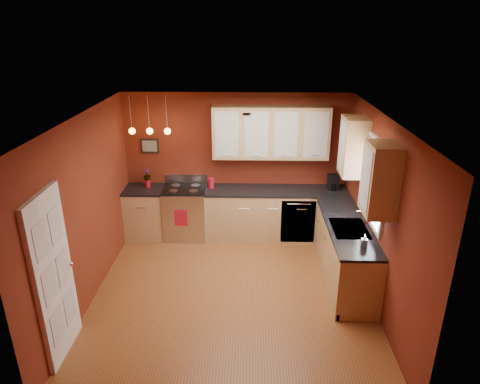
{
  "coord_description": "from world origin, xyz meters",
  "views": [
    {
      "loc": [
        0.24,
        -5.28,
        3.74
      ],
      "look_at": [
        0.09,
        1.0,
        1.21
      ],
      "focal_mm": 32.0,
      "sensor_mm": 36.0,
      "label": 1
    }
  ],
  "objects_px": {
    "sink": "(350,230)",
    "soap_pump": "(364,241)",
    "gas_range": "(186,212)",
    "coffee_maker": "(333,183)",
    "red_canister": "(211,183)"
  },
  "relations": [
    {
      "from": "sink",
      "to": "soap_pump",
      "type": "bearing_deg",
      "value": -83.17
    },
    {
      "from": "gas_range",
      "to": "red_canister",
      "type": "height_order",
      "value": "red_canister"
    },
    {
      "from": "sink",
      "to": "soap_pump",
      "type": "xyz_separation_m",
      "value": [
        0.07,
        -0.55,
        0.11
      ]
    },
    {
      "from": "gas_range",
      "to": "soap_pump",
      "type": "height_order",
      "value": "soap_pump"
    },
    {
      "from": "soap_pump",
      "to": "coffee_maker",
      "type": "bearing_deg",
      "value": 91.18
    },
    {
      "from": "gas_range",
      "to": "red_canister",
      "type": "distance_m",
      "value": 0.73
    },
    {
      "from": "coffee_maker",
      "to": "soap_pump",
      "type": "height_order",
      "value": "coffee_maker"
    },
    {
      "from": "sink",
      "to": "soap_pump",
      "type": "relative_size",
      "value": 3.93
    },
    {
      "from": "coffee_maker",
      "to": "red_canister",
      "type": "bearing_deg",
      "value": 176.58
    },
    {
      "from": "red_canister",
      "to": "coffee_maker",
      "type": "distance_m",
      "value": 2.18
    },
    {
      "from": "red_canister",
      "to": "soap_pump",
      "type": "distance_m",
      "value": 3.07
    },
    {
      "from": "red_canister",
      "to": "sink",
      "type": "bearing_deg",
      "value": -36.03
    },
    {
      "from": "coffee_maker",
      "to": "soap_pump",
      "type": "bearing_deg",
      "value": -91.49
    },
    {
      "from": "sink",
      "to": "soap_pump",
      "type": "distance_m",
      "value": 0.57
    },
    {
      "from": "gas_range",
      "to": "sink",
      "type": "bearing_deg",
      "value": -29.78
    }
  ]
}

